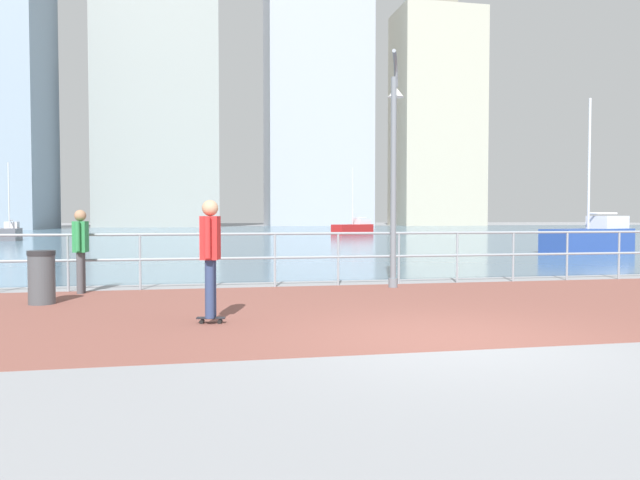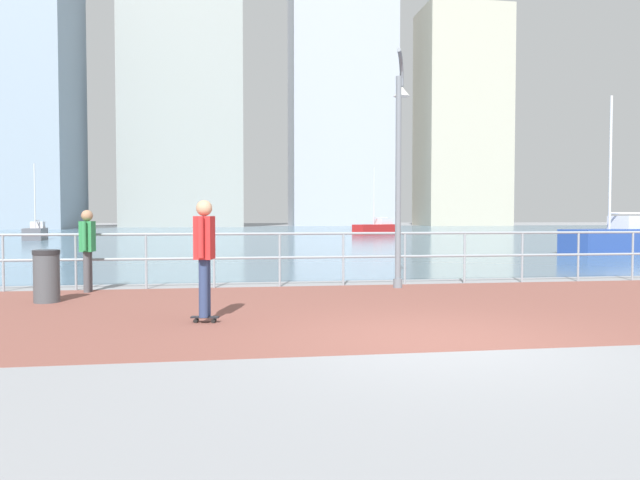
% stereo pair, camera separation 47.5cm
% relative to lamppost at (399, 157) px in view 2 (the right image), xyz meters
% --- Properties ---
extents(ground, '(220.00, 220.00, 0.00)m').
position_rel_lamppost_xyz_m(ground, '(-1.13, 34.41, -2.80)').
color(ground, gray).
extents(brick_paving, '(28.00, 6.64, 0.01)m').
position_rel_lamppost_xyz_m(brick_paving, '(-1.13, -2.87, -2.80)').
color(brick_paving, brown).
rests_on(brick_paving, ground).
extents(harbor_water, '(180.00, 88.00, 0.00)m').
position_rel_lamppost_xyz_m(harbor_water, '(-1.13, 45.44, -2.80)').
color(harbor_water, slate).
rests_on(harbor_water, ground).
extents(waterfront_railing, '(25.25, 0.06, 1.18)m').
position_rel_lamppost_xyz_m(waterfront_railing, '(-1.13, 0.44, -1.99)').
color(waterfront_railing, '#8C99A3').
rests_on(waterfront_railing, ground).
extents(lamppost, '(0.49, 0.78, 5.06)m').
position_rel_lamppost_xyz_m(lamppost, '(0.00, 0.00, 0.00)').
color(lamppost, slate).
rests_on(lamppost, ground).
extents(skateboarder, '(0.41, 0.56, 1.75)m').
position_rel_lamppost_xyz_m(skateboarder, '(-3.98, -3.86, -1.74)').
color(skateboarder, black).
rests_on(skateboarder, ground).
extents(bystander, '(0.26, 0.55, 1.65)m').
position_rel_lamppost_xyz_m(bystander, '(-6.42, 0.09, -1.83)').
color(bystander, '#4C4C51').
rests_on(bystander, ground).
extents(trash_bin, '(0.46, 0.46, 0.93)m').
position_rel_lamppost_xyz_m(trash_bin, '(-6.81, -1.34, -2.33)').
color(trash_bin, '#474C51').
rests_on(trash_bin, ground).
extents(sailboat_white, '(4.88, 3.02, 6.56)m').
position_rel_lamppost_xyz_m(sailboat_white, '(12.42, 10.78, -2.17)').
color(sailboat_white, '#284799').
rests_on(sailboat_white, ground).
extents(sailboat_ivory, '(4.08, 3.33, 5.72)m').
position_rel_lamppost_xyz_m(sailboat_ivory, '(8.93, 37.86, -2.25)').
color(sailboat_ivory, '#B21E1E').
rests_on(sailboat_ivory, ground).
extents(sailboat_navy, '(1.61, 3.70, 5.03)m').
position_rel_lamppost_xyz_m(sailboat_navy, '(-16.11, 30.02, -2.32)').
color(sailboat_navy, '#595960').
rests_on(sailboat_navy, ground).
extents(tower_steel, '(11.19, 15.07, 38.11)m').
position_rel_lamppost_xyz_m(tower_steel, '(-28.62, 70.99, 15.42)').
color(tower_steel, '#8493A3').
rests_on(tower_steel, ground).
extents(tower_glass, '(17.86, 12.89, 49.45)m').
position_rel_lamppost_xyz_m(tower_glass, '(-9.96, 83.50, 21.09)').
color(tower_glass, '#939993').
rests_on(tower_glass, ground).
extents(tower_brick, '(14.52, 10.31, 39.18)m').
position_rel_lamppost_xyz_m(tower_brick, '(36.97, 88.37, 15.96)').
color(tower_brick, '#B2AD99').
rests_on(tower_brick, ground).
extents(tower_concrete, '(17.57, 10.19, 48.84)m').
position_rel_lamppost_xyz_m(tower_concrete, '(16.15, 90.50, 20.79)').
color(tower_concrete, '#A3A8B2').
rests_on(tower_concrete, ground).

